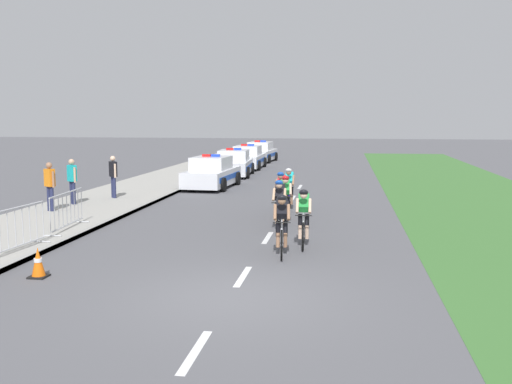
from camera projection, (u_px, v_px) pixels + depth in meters
name	position (u px, v px, depth m)	size (l,w,h in m)	color
ground_plane	(230.00, 297.00, 10.87)	(160.00, 160.00, 0.00)	#56565B
sidewalk_slab	(132.00, 192.00, 25.64)	(3.98, 60.00, 0.12)	#A3A099
kerb_edge	(174.00, 192.00, 25.36)	(0.16, 60.00, 0.13)	#9E9E99
grass_verge	(476.00, 200.00, 23.51)	(7.00, 60.00, 0.01)	#3D7033
lane_markings_centre	(276.00, 225.00, 18.14)	(0.14, 21.60, 0.01)	white
cyclist_lead	(282.00, 224.00, 14.00)	(0.45, 1.72, 1.56)	black
cyclist_second	(304.00, 217.00, 14.97)	(0.43, 1.72, 1.56)	black
cyclist_third	(280.00, 204.00, 17.12)	(0.42, 1.72, 1.56)	black
cyclist_fourth	(285.00, 198.00, 18.37)	(0.45, 1.72, 1.56)	black
cyclist_fifth	(281.00, 193.00, 19.57)	(0.42, 1.72, 1.56)	black
cyclist_sixth	(289.00, 188.00, 20.94)	(0.42, 1.72, 1.56)	black
police_car_nearest	(212.00, 173.00, 27.48)	(2.19, 4.49, 1.59)	silver
police_car_second	(234.00, 164.00, 32.99)	(2.20, 4.50, 1.59)	silver
police_car_third	(248.00, 158.00, 37.72)	(2.01, 4.40, 1.59)	silver
police_car_furthest	(260.00, 153.00, 43.40)	(2.23, 4.51, 1.59)	white
crowd_barrier_front	(16.00, 230.00, 13.94)	(0.66, 2.32, 1.07)	#B7BABF
crowd_barrier_middle	(67.00, 211.00, 16.74)	(0.67, 2.32, 1.07)	#B7BABF
traffic_cone_near	(38.00, 263.00, 12.14)	(0.36, 0.36, 0.64)	black
spectator_closest	(72.00, 178.00, 21.50)	(0.46, 0.39, 1.68)	#23284C
spectator_middle	(50.00, 183.00, 19.92)	(0.49, 0.37, 1.68)	#23284C
spectator_back	(113.00, 174.00, 23.17)	(0.41, 0.44, 1.68)	#23284C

